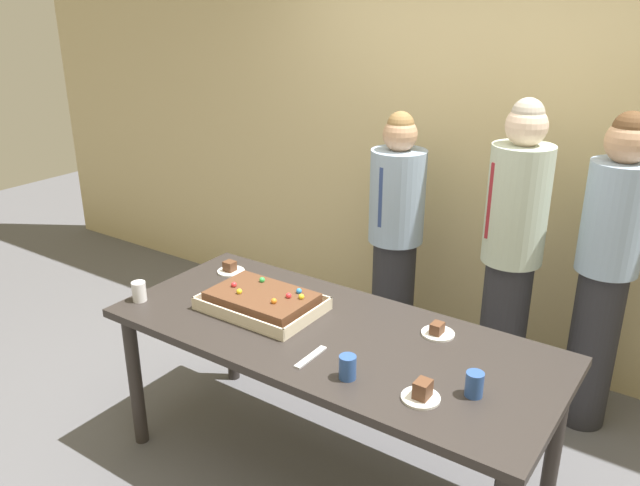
# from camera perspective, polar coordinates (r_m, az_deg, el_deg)

# --- Properties ---
(ground_plane) EXTENTS (12.00, 12.00, 0.00)m
(ground_plane) POSITION_cam_1_polar(r_m,az_deg,el_deg) (3.40, 0.82, -19.62)
(ground_plane) COLOR #5B5B60
(interior_back_panel) EXTENTS (8.00, 0.12, 3.00)m
(interior_back_panel) POSITION_cam_1_polar(r_m,az_deg,el_deg) (4.07, 13.80, 10.42)
(interior_back_panel) COLOR #CCB784
(interior_back_panel) RESTS_ON ground_plane
(party_table) EXTENTS (2.07, 0.89, 0.79)m
(party_table) POSITION_cam_1_polar(r_m,az_deg,el_deg) (2.98, 0.90, -9.33)
(party_table) COLOR #2D2826
(party_table) RESTS_ON ground_plane
(sheet_cake) EXTENTS (0.56, 0.39, 0.11)m
(sheet_cake) POSITION_cam_1_polar(r_m,az_deg,el_deg) (3.13, -5.16, -5.17)
(sheet_cake) COLOR beige
(sheet_cake) RESTS_ON party_table
(plated_slice_near_left) EXTENTS (0.15, 0.15, 0.08)m
(plated_slice_near_left) POSITION_cam_1_polar(r_m,az_deg,el_deg) (2.52, 9.02, -13.03)
(plated_slice_near_left) COLOR white
(plated_slice_near_left) RESTS_ON party_table
(plated_slice_near_right) EXTENTS (0.15, 0.15, 0.06)m
(plated_slice_near_right) POSITION_cam_1_polar(r_m,az_deg,el_deg) (2.96, 10.40, -7.72)
(plated_slice_near_right) COLOR white
(plated_slice_near_right) RESTS_ON party_table
(plated_slice_far_left) EXTENTS (0.15, 0.15, 0.06)m
(plated_slice_far_left) POSITION_cam_1_polar(r_m,az_deg,el_deg) (3.57, -7.96, -2.30)
(plated_slice_far_left) COLOR white
(plated_slice_far_left) RESTS_ON party_table
(drink_cup_nearest) EXTENTS (0.07, 0.07, 0.10)m
(drink_cup_nearest) POSITION_cam_1_polar(r_m,az_deg,el_deg) (2.59, 2.47, -10.97)
(drink_cup_nearest) COLOR #2D5199
(drink_cup_nearest) RESTS_ON party_table
(drink_cup_middle) EXTENTS (0.07, 0.07, 0.10)m
(drink_cup_middle) POSITION_cam_1_polar(r_m,az_deg,el_deg) (2.56, 13.55, -12.10)
(drink_cup_middle) COLOR #2D5199
(drink_cup_middle) RESTS_ON party_table
(drink_cup_far_end) EXTENTS (0.07, 0.07, 0.10)m
(drink_cup_far_end) POSITION_cam_1_polar(r_m,az_deg,el_deg) (3.33, -15.78, -4.16)
(drink_cup_far_end) COLOR white
(drink_cup_far_end) RESTS_ON party_table
(cake_server_utensil) EXTENTS (0.03, 0.20, 0.01)m
(cake_server_utensil) POSITION_cam_1_polar(r_m,az_deg,el_deg) (2.75, -0.84, -10.10)
(cake_server_utensil) COLOR silver
(cake_server_utensil) RESTS_ON party_table
(person_serving_front) EXTENTS (0.33, 0.33, 1.60)m
(person_serving_front) POSITION_cam_1_polar(r_m,az_deg,el_deg) (3.96, 6.71, 0.50)
(person_serving_front) COLOR #28282D
(person_serving_front) RESTS_ON ground_plane
(person_green_shirt_behind) EXTENTS (0.31, 0.31, 1.72)m
(person_green_shirt_behind) POSITION_cam_1_polar(r_m,az_deg,el_deg) (3.58, 24.04, -2.16)
(person_green_shirt_behind) COLOR #28282D
(person_green_shirt_behind) RESTS_ON ground_plane
(person_striped_tie_right) EXTENTS (0.32, 0.32, 1.75)m
(person_striped_tie_right) POSITION_cam_1_polar(r_m,az_deg,el_deg) (3.59, 16.65, -0.92)
(person_striped_tie_right) COLOR #28282D
(person_striped_tie_right) RESTS_ON ground_plane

